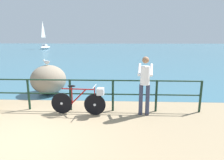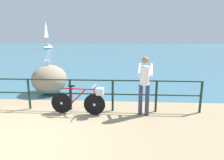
{
  "view_description": "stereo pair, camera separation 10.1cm",
  "coord_description": "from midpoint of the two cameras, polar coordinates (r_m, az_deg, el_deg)",
  "views": [
    {
      "loc": [
        2.29,
        -3.9,
        2.27
      ],
      "look_at": [
        2.02,
        2.32,
        0.93
      ],
      "focal_mm": 30.47,
      "sensor_mm": 36.0,
      "label": 1
    },
    {
      "loc": [
        2.4,
        -3.89,
        2.27
      ],
      "look_at": [
        2.02,
        2.32,
        0.93
      ],
      "focal_mm": 30.47,
      "sensor_mm": 36.0,
      "label": 2
    }
  ],
  "objects": [
    {
      "name": "person_at_railing",
      "position": [
        5.72,
        9.31,
        -0.89
      ],
      "size": [
        0.51,
        0.66,
        1.78
      ],
      "rotation": [
        0.0,
        0.0,
        1.43
      ],
      "color": "#333851",
      "rests_on": "ground_plane"
    },
    {
      "name": "sailboat",
      "position": [
        46.95,
        -19.49,
        9.63
      ],
      "size": [
        1.47,
        4.45,
        6.16
      ],
      "rotation": [
        0.0,
        0.0,
        1.53
      ],
      "color": "white",
      "rests_on": "sea_surface"
    },
    {
      "name": "sea_surface",
      "position": [
        51.86,
        -0.02,
        9.71
      ],
      "size": [
        120.0,
        90.0,
        0.01
      ],
      "primitive_type": "cube",
      "color": "#38667A",
      "rests_on": "ground_plane"
    },
    {
      "name": "promenade_railing",
      "position": [
        6.48,
        -18.77,
        -3.08
      ],
      "size": [
        9.69,
        0.07,
        1.02
      ],
      "color": "black",
      "rests_on": "ground_plane"
    },
    {
      "name": "ground_plane",
      "position": [
        24.12,
        -3.04,
        6.68
      ],
      "size": [
        120.0,
        120.0,
        0.1
      ],
      "primitive_type": "cube",
      "color": "#937F60"
    },
    {
      "name": "bicycle",
      "position": [
        5.86,
        -9.26,
        -5.92
      ],
      "size": [
        1.7,
        0.48,
        0.92
      ],
      "rotation": [
        0.0,
        0.0,
        -0.07
      ],
      "color": "black",
      "rests_on": "ground_plane"
    },
    {
      "name": "breakwater_boulder_main",
      "position": [
        8.43,
        -18.84,
        0.15
      ],
      "size": [
        1.45,
        1.44,
        1.21
      ],
      "color": "gray",
      "rests_on": "ground"
    },
    {
      "name": "seagull",
      "position": [
        8.32,
        -19.35,
        5.16
      ],
      "size": [
        0.34,
        0.16,
        0.23
      ],
      "rotation": [
        0.0,
        0.0,
        2.98
      ],
      "color": "gold",
      "rests_on": "breakwater_boulder_main"
    }
  ]
}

